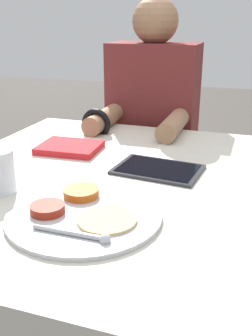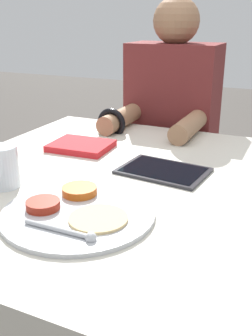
{
  "view_description": "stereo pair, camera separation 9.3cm",
  "coord_description": "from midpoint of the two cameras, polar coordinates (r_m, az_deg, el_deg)",
  "views": [
    {
      "loc": [
        0.36,
        -0.9,
        1.14
      ],
      "look_at": [
        0.08,
        -0.08,
        0.8
      ],
      "focal_mm": 42.0,
      "sensor_mm": 36.0,
      "label": 1
    },
    {
      "loc": [
        0.45,
        -0.86,
        1.14
      ],
      "look_at": [
        0.08,
        -0.08,
        0.8
      ],
      "focal_mm": 42.0,
      "sensor_mm": 36.0,
      "label": 2
    }
  ],
  "objects": [
    {
      "name": "dining_table",
      "position": [
        1.24,
        -4.84,
        -17.3
      ],
      "size": [
        0.92,
        1.04,
        0.74
      ],
      "color": "beige",
      "rests_on": "ground_plane"
    },
    {
      "name": "thali_tray",
      "position": [
        0.84,
        -9.47,
        -6.57
      ],
      "size": [
        0.33,
        0.33,
        0.03
      ],
      "color": "#B7BABF",
      "rests_on": "dining_table"
    },
    {
      "name": "red_notebook",
      "position": [
        1.26,
        -10.29,
        2.84
      ],
      "size": [
        0.19,
        0.16,
        0.02
      ],
      "color": "silver",
      "rests_on": "dining_table"
    },
    {
      "name": "tablet_device",
      "position": [
        1.08,
        2.21,
        -0.24
      ],
      "size": [
        0.24,
        0.18,
        0.01
      ],
      "color": "#28282D",
      "rests_on": "dining_table"
    },
    {
      "name": "person_diner",
      "position": [
        1.7,
        2.15,
        1.71
      ],
      "size": [
        0.37,
        0.46,
        1.21
      ],
      "color": "black",
      "rests_on": "ground_plane"
    }
  ]
}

